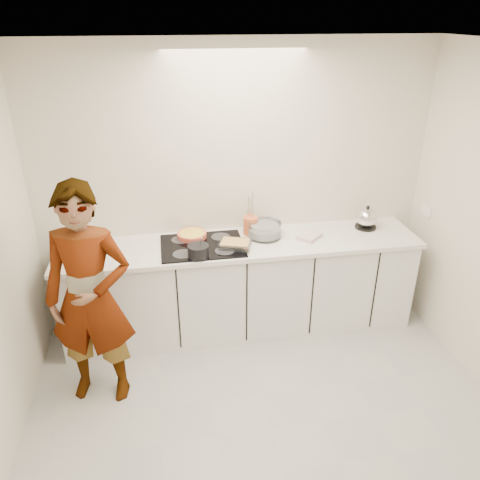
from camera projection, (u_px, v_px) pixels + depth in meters
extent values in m
cube|color=#B2B1AA|center=(271.00, 429.00, 3.45)|extent=(3.60, 3.20, 0.00)
cube|color=white|center=(286.00, 50.00, 2.30)|extent=(3.60, 3.20, 0.00)
cube|color=silver|center=(235.00, 189.00, 4.29)|extent=(3.60, 0.00, 2.60)
cube|color=white|center=(426.00, 211.00, 4.42)|extent=(0.02, 0.15, 0.09)
cube|color=white|center=(241.00, 288.00, 4.39)|extent=(3.20, 0.58, 0.87)
cube|color=white|center=(241.00, 244.00, 4.19)|extent=(3.24, 0.64, 0.04)
cube|color=black|center=(202.00, 246.00, 4.10)|extent=(0.72, 0.54, 0.01)
cylinder|color=#D0553E|center=(192.00, 235.00, 4.24)|extent=(0.35, 0.35, 0.04)
cylinder|color=yellow|center=(192.00, 233.00, 4.23)|extent=(0.30, 0.30, 0.01)
cylinder|color=black|center=(198.00, 251.00, 3.90)|extent=(0.20, 0.20, 0.10)
cylinder|color=silver|center=(200.00, 245.00, 3.90)|extent=(0.04, 0.07, 0.15)
cube|color=silver|center=(235.00, 244.00, 4.06)|extent=(0.31, 0.27, 0.05)
cube|color=#E5B056|center=(235.00, 242.00, 4.05)|extent=(0.28, 0.24, 0.02)
cylinder|color=silver|center=(265.00, 230.00, 4.26)|extent=(0.35, 0.35, 0.14)
cylinder|color=white|center=(265.00, 232.00, 4.27)|extent=(0.30, 0.30, 0.07)
cube|color=white|center=(309.00, 236.00, 4.26)|extent=(0.27, 0.27, 0.04)
cylinder|color=black|center=(365.00, 227.00, 4.46)|extent=(0.26, 0.26, 0.02)
sphere|color=silver|center=(367.00, 218.00, 4.41)|extent=(0.25, 0.25, 0.19)
sphere|color=black|center=(368.00, 207.00, 4.37)|extent=(0.04, 0.04, 0.03)
cylinder|color=#DA6230|center=(251.00, 225.00, 4.31)|extent=(0.15, 0.15, 0.17)
imported|color=white|center=(90.00, 298.00, 3.41)|extent=(0.71, 0.53, 1.77)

